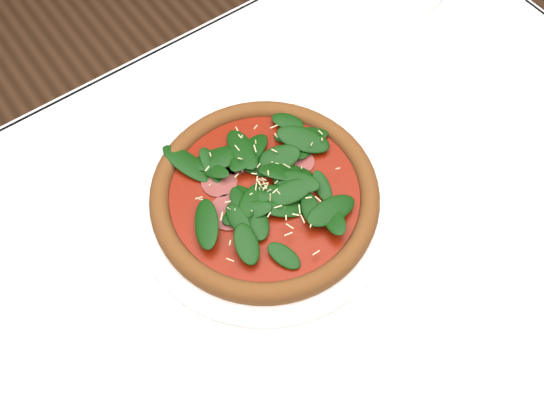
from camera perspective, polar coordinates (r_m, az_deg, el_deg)
ground at (r=1.48m, az=0.57°, el=-17.23°), size 6.00×6.00×0.00m
dining_table at (r=0.86m, az=0.95°, el=-7.98°), size 1.21×0.81×0.75m
plate at (r=0.80m, az=-0.69°, el=0.35°), size 0.34×0.34×0.01m
pizza at (r=0.78m, az=-0.70°, el=1.07°), size 0.31×0.31×0.04m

